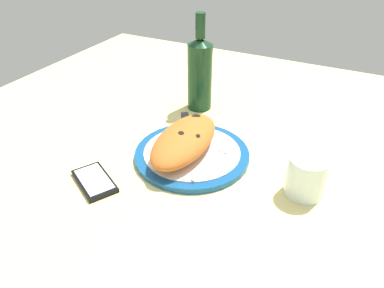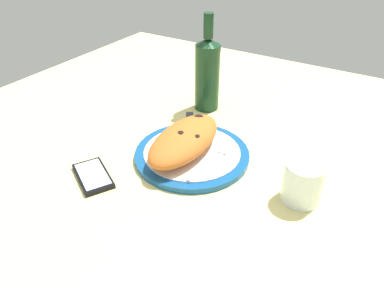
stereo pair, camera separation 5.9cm
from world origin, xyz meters
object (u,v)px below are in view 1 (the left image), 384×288
at_px(water_glass, 305,179).
at_px(knife, 188,127).
at_px(wine_bottle, 200,72).
at_px(fork, 216,158).
at_px(calzone, 184,140).
at_px(plate, 192,154).
at_px(smartphone, 94,181).

bearing_deg(water_glass, knife, 73.43).
relative_size(water_glass, wine_bottle, 0.32).
xyz_separation_m(fork, knife, (0.09, 0.12, 0.00)).
relative_size(calzone, water_glass, 2.84).
height_order(plate, knife, knife).
bearing_deg(calzone, water_glass, -90.78).
relative_size(calzone, wine_bottle, 0.91).
bearing_deg(calzone, plate, -67.29).
bearing_deg(knife, fork, -126.05).
xyz_separation_m(calzone, fork, (0.00, -0.08, -0.03)).
xyz_separation_m(calzone, water_glass, (-0.00, -0.28, -0.01)).
height_order(plate, calzone, calzone).
relative_size(calzone, smartphone, 1.87).
relative_size(plate, wine_bottle, 1.00).
relative_size(calzone, knife, 1.38).
distance_m(knife, smartphone, 0.28).
height_order(calzone, smartphone, calzone).
xyz_separation_m(plate, knife, (0.09, 0.06, 0.01)).
bearing_deg(wine_bottle, smartphone, 173.48).
height_order(fork, smartphone, fork).
height_order(calzone, water_glass, water_glass).
relative_size(plate, calzone, 1.09).
xyz_separation_m(fork, smartphone, (-0.18, 0.21, -0.01)).
distance_m(calzone, knife, 0.10).
xyz_separation_m(calzone, knife, (0.09, 0.04, -0.03)).
relative_size(fork, water_glass, 1.92).
bearing_deg(plate, fork, -91.75).
bearing_deg(knife, calzone, -156.81).
bearing_deg(wine_bottle, calzone, -162.00).
bearing_deg(wine_bottle, plate, -158.05).
bearing_deg(fork, calzone, 93.55).
bearing_deg(knife, smartphone, 161.59).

